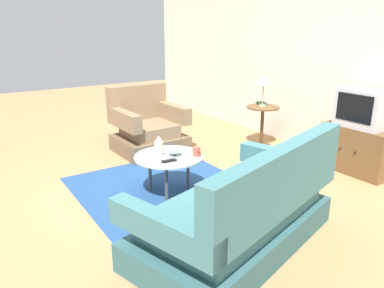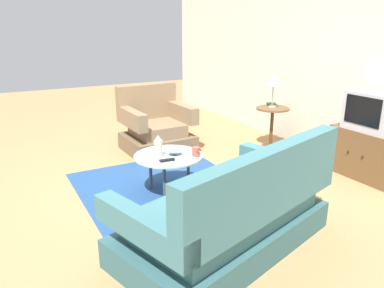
{
  "view_description": "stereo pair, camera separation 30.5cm",
  "coord_description": "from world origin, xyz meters",
  "px_view_note": "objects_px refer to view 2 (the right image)",
  "views": [
    {
      "loc": [
        3.39,
        -1.94,
        1.77
      ],
      "look_at": [
        0.19,
        0.18,
        0.55
      ],
      "focal_mm": 34.56,
      "sensor_mm": 36.0,
      "label": 1
    },
    {
      "loc": [
        3.55,
        -1.68,
        1.77
      ],
      "look_at": [
        0.19,
        0.18,
        0.55
      ],
      "focal_mm": 34.56,
      "sensor_mm": 36.0,
      "label": 2
    }
  ],
  "objects_px": {
    "vase": "(158,146)",
    "bowl": "(175,153)",
    "television": "(374,111)",
    "couch": "(231,216)",
    "coffee_table": "(168,159)",
    "book": "(272,104)",
    "tv_stand": "(367,154)",
    "tv_remote_dark": "(167,160)",
    "mug": "(196,152)",
    "table_lamp": "(274,81)",
    "tv_remote_silver": "(186,150)",
    "armchair": "(156,129)",
    "side_table": "(272,119)"
  },
  "relations": [
    {
      "from": "vase",
      "to": "bowl",
      "type": "bearing_deg",
      "value": 77.61
    },
    {
      "from": "television",
      "to": "couch",
      "type": "bearing_deg",
      "value": -78.39
    },
    {
      "from": "coffee_table",
      "to": "book",
      "type": "xyz_separation_m",
      "value": [
        -0.86,
        2.18,
        0.23
      ]
    },
    {
      "from": "coffee_table",
      "to": "tv_stand",
      "type": "bearing_deg",
      "value": 72.11
    },
    {
      "from": "vase",
      "to": "bowl",
      "type": "relative_size",
      "value": 1.48
    },
    {
      "from": "bowl",
      "to": "book",
      "type": "bearing_deg",
      "value": 112.66
    },
    {
      "from": "tv_stand",
      "to": "tv_remote_dark",
      "type": "xyz_separation_m",
      "value": [
        -0.59,
        -2.41,
        0.15
      ]
    },
    {
      "from": "bowl",
      "to": "television",
      "type": "bearing_deg",
      "value": 72.05
    },
    {
      "from": "television",
      "to": "bowl",
      "type": "height_order",
      "value": "television"
    },
    {
      "from": "mug",
      "to": "table_lamp",
      "type": "bearing_deg",
      "value": 116.12
    },
    {
      "from": "couch",
      "to": "mug",
      "type": "distance_m",
      "value": 1.12
    },
    {
      "from": "vase",
      "to": "book",
      "type": "xyz_separation_m",
      "value": [
        -0.84,
        2.29,
        0.08
      ]
    },
    {
      "from": "tv_remote_dark",
      "to": "book",
      "type": "distance_m",
      "value": 2.5
    },
    {
      "from": "bowl",
      "to": "tv_remote_silver",
      "type": "bearing_deg",
      "value": 111.52
    },
    {
      "from": "book",
      "to": "armchair",
      "type": "bearing_deg",
      "value": -83.46
    },
    {
      "from": "bowl",
      "to": "table_lamp",
      "type": "bearing_deg",
      "value": 110.39
    },
    {
      "from": "table_lamp",
      "to": "tv_remote_dark",
      "type": "relative_size",
      "value": 2.95
    },
    {
      "from": "coffee_table",
      "to": "vase",
      "type": "xyz_separation_m",
      "value": [
        -0.02,
        -0.11,
        0.15
      ]
    },
    {
      "from": "side_table",
      "to": "bowl",
      "type": "height_order",
      "value": "side_table"
    },
    {
      "from": "couch",
      "to": "tv_stand",
      "type": "bearing_deg",
      "value": -4.29
    },
    {
      "from": "television",
      "to": "tv_remote_silver",
      "type": "height_order",
      "value": "television"
    },
    {
      "from": "table_lamp",
      "to": "tv_remote_dark",
      "type": "xyz_separation_m",
      "value": [
        0.88,
        -2.14,
        -0.56
      ]
    },
    {
      "from": "table_lamp",
      "to": "coffee_table",
      "type": "bearing_deg",
      "value": -70.73
    },
    {
      "from": "table_lamp",
      "to": "tv_stand",
      "type": "bearing_deg",
      "value": 10.47
    },
    {
      "from": "tv_stand",
      "to": "vase",
      "type": "bearing_deg",
      "value": -107.55
    },
    {
      "from": "bowl",
      "to": "tv_remote_dark",
      "type": "height_order",
      "value": "bowl"
    },
    {
      "from": "couch",
      "to": "television",
      "type": "xyz_separation_m",
      "value": [
        -0.48,
        2.35,
        0.52
      ]
    },
    {
      "from": "coffee_table",
      "to": "book",
      "type": "height_order",
      "value": "book"
    },
    {
      "from": "book",
      "to": "tv_remote_silver",
      "type": "bearing_deg",
      "value": -40.64
    },
    {
      "from": "television",
      "to": "book",
      "type": "distance_m",
      "value": 1.63
    },
    {
      "from": "bowl",
      "to": "tv_remote_dark",
      "type": "relative_size",
      "value": 0.98
    },
    {
      "from": "couch",
      "to": "tv_remote_dark",
      "type": "relative_size",
      "value": 12.44
    },
    {
      "from": "television",
      "to": "table_lamp",
      "type": "bearing_deg",
      "value": -169.58
    },
    {
      "from": "vase",
      "to": "tv_remote_dark",
      "type": "relative_size",
      "value": 1.46
    },
    {
      "from": "side_table",
      "to": "armchair",
      "type": "bearing_deg",
      "value": -116.01
    },
    {
      "from": "side_table",
      "to": "tv_stand",
      "type": "xyz_separation_m",
      "value": [
        1.46,
        0.26,
        -0.15
      ]
    },
    {
      "from": "couch",
      "to": "coffee_table",
      "type": "distance_m",
      "value": 1.24
    },
    {
      "from": "couch",
      "to": "tv_remote_dark",
      "type": "xyz_separation_m",
      "value": [
        -1.07,
        -0.06,
        0.15
      ]
    },
    {
      "from": "side_table",
      "to": "mug",
      "type": "distance_m",
      "value": 2.02
    },
    {
      "from": "coffee_table",
      "to": "table_lamp",
      "type": "height_order",
      "value": "table_lamp"
    },
    {
      "from": "couch",
      "to": "television",
      "type": "bearing_deg",
      "value": -4.29
    },
    {
      "from": "book",
      "to": "television",
      "type": "bearing_deg",
      "value": 31.56
    },
    {
      "from": "coffee_table",
      "to": "tv_remote_dark",
      "type": "xyz_separation_m",
      "value": [
        0.16,
        -0.09,
        0.05
      ]
    },
    {
      "from": "coffee_table",
      "to": "tv_remote_silver",
      "type": "bearing_deg",
      "value": 101.31
    },
    {
      "from": "armchair",
      "to": "coffee_table",
      "type": "height_order",
      "value": "armchair"
    },
    {
      "from": "couch",
      "to": "bowl",
      "type": "xyz_separation_m",
      "value": [
        -1.21,
        0.09,
        0.16
      ]
    },
    {
      "from": "coffee_table",
      "to": "mug",
      "type": "relative_size",
      "value": 5.57
    },
    {
      "from": "armchair",
      "to": "tv_remote_silver",
      "type": "distance_m",
      "value": 1.46
    },
    {
      "from": "armchair",
      "to": "tv_stand",
      "type": "xyz_separation_m",
      "value": [
        2.23,
        1.83,
        -0.03
      ]
    },
    {
      "from": "coffee_table",
      "to": "couch",
      "type": "bearing_deg",
      "value": -1.21
    }
  ]
}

